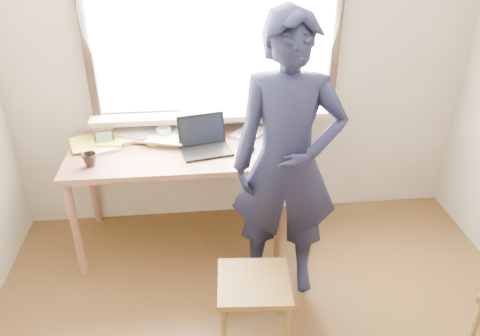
{
  "coord_description": "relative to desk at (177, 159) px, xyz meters",
  "views": [
    {
      "loc": [
        -0.36,
        -1.35,
        2.3
      ],
      "look_at": [
        -0.12,
        0.95,
        1.0
      ],
      "focal_mm": 35.0,
      "sensor_mm": 36.0,
      "label": 1
    }
  ],
  "objects": [
    {
      "name": "work_chair",
      "position": [
        0.43,
        -0.98,
        -0.36
      ],
      "size": [
        0.44,
        0.43,
        0.42
      ],
      "color": "brown",
      "rests_on": "ground"
    },
    {
      "name": "desk_clutter",
      "position": [
        -0.38,
        0.17,
        0.11
      ],
      "size": [
        0.85,
        0.54,
        0.05
      ],
      "color": "white",
      "rests_on": "desk"
    },
    {
      "name": "desk",
      "position": [
        0.0,
        0.0,
        0.0
      ],
      "size": [
        1.5,
        0.75,
        0.8
      ],
      "color": "brown",
      "rests_on": "ground"
    },
    {
      "name": "mug_white",
      "position": [
        -0.09,
        0.17,
        0.13
      ],
      "size": [
        0.14,
        0.14,
        0.09
      ],
      "primitive_type": "imported",
      "rotation": [
        0.0,
        0.0,
        0.29
      ],
      "color": "white",
      "rests_on": "desk"
    },
    {
      "name": "book_b",
      "position": [
        0.47,
        0.24,
        0.09
      ],
      "size": [
        0.31,
        0.32,
        0.02
      ],
      "primitive_type": "imported",
      "rotation": [
        0.0,
        0.0,
        -0.68
      ],
      "color": "white",
      "rests_on": "desk"
    },
    {
      "name": "laptop",
      "position": [
        0.2,
        -0.03,
        0.14
      ],
      "size": [
        0.39,
        0.34,
        0.23
      ],
      "color": "black",
      "rests_on": "desk"
    },
    {
      "name": "picture_frame",
      "position": [
        -0.5,
        0.1,
        0.14
      ],
      "size": [
        0.14,
        0.04,
        0.11
      ],
      "color": "black",
      "rests_on": "desk"
    },
    {
      "name": "mouse",
      "position": [
        0.51,
        -0.1,
        0.1
      ],
      "size": [
        0.09,
        0.06,
        0.04
      ],
      "primitive_type": "ellipsoid",
      "color": "black",
      "rests_on": "desk"
    },
    {
      "name": "person",
      "position": [
        0.69,
        -0.52,
        0.21
      ],
      "size": [
        0.74,
        0.54,
        1.86
      ],
      "primitive_type": "imported",
      "rotation": [
        0.0,
        0.0,
        -0.16
      ],
      "color": "black",
      "rests_on": "ground"
    },
    {
      "name": "book_a",
      "position": [
        -0.43,
        0.2,
        0.1
      ],
      "size": [
        0.3,
        0.35,
        0.03
      ],
      "primitive_type": "imported",
      "rotation": [
        0.0,
        0.0,
        0.34
      ],
      "color": "white",
      "rests_on": "desk"
    },
    {
      "name": "mug_dark",
      "position": [
        -0.55,
        -0.2,
        0.13
      ],
      "size": [
        0.14,
        0.14,
        0.09
      ],
      "primitive_type": "imported",
      "rotation": [
        0.0,
        0.0,
        -0.77
      ],
      "color": "black",
      "rests_on": "desk"
    },
    {
      "name": "room_shell",
      "position": [
        0.49,
        -1.43,
        0.92
      ],
      "size": [
        3.52,
        4.02,
        2.61
      ],
      "color": "#B2A58F",
      "rests_on": "ground"
    }
  ]
}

